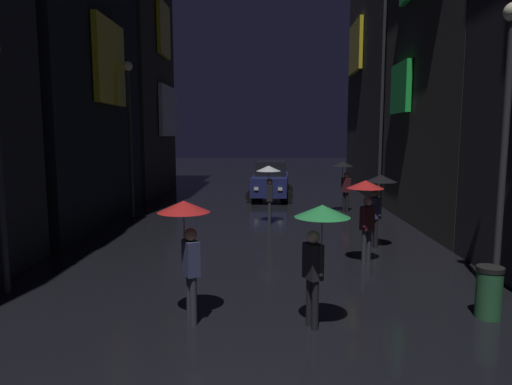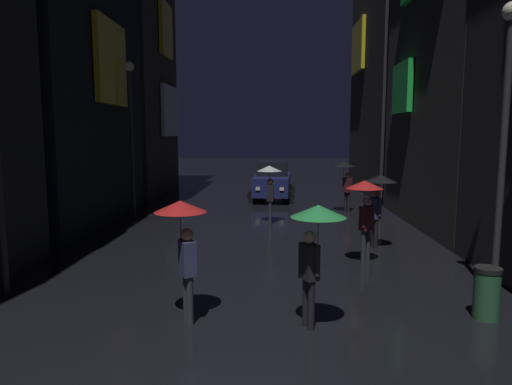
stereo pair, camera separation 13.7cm
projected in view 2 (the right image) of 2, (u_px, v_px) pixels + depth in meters
name	position (u px, v px, depth m)	size (l,w,h in m)	color
building_left_far	(125.00, 32.00, 24.41)	(4.25, 7.15, 17.45)	#33302D
pedestrian_far_right_clear	(270.00, 178.00, 16.53)	(0.90, 0.90, 2.12)	#2D2D38
pedestrian_midstreet_centre_red	(365.00, 198.00, 11.29)	(0.90, 0.90, 2.12)	#2D2D38
pedestrian_foreground_right_red	(183.00, 227.00, 7.78)	(0.90, 0.90, 2.12)	#2D2D38
pedestrian_foreground_left_black	(379.00, 191.00, 12.84)	(0.90, 0.90, 2.12)	black
pedestrian_near_crossing_green	(315.00, 232.00, 7.39)	(0.90, 0.90, 2.12)	black
pedestrian_midstreet_left_black	(345.00, 173.00, 19.00)	(0.90, 0.90, 2.12)	black
car_distant	(272.00, 181.00, 22.91)	(2.41, 4.23, 1.92)	navy
streetlamp_right_near	(505.00, 118.00, 8.80)	(0.36, 0.36, 5.72)	#2D2D33
streetlamp_left_far	(131.00, 122.00, 17.66)	(0.36, 0.36, 6.01)	#2D2D33
trash_bin	(487.00, 293.00, 8.02)	(0.46, 0.46, 0.93)	#265933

